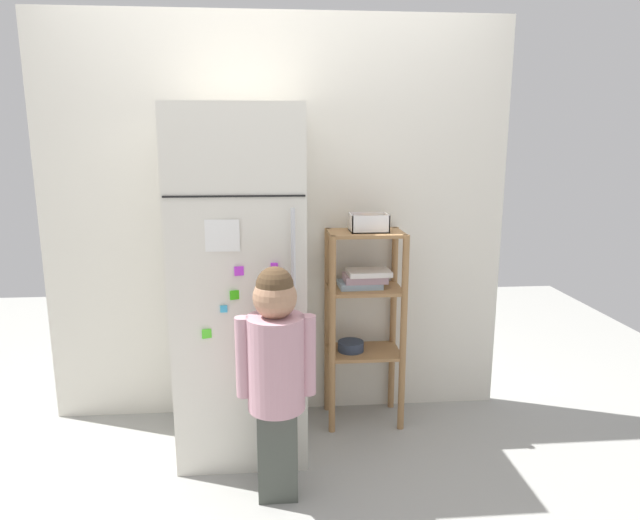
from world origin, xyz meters
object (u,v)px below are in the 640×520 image
fruit_bin (369,224)px  refrigerator (242,283)px  pantry_shelf_unit (363,305)px  child_standing (276,362)px

fruit_bin → refrigerator: bearing=-165.6°
pantry_shelf_unit → fruit_bin: fruit_bin is taller
child_standing → pantry_shelf_unit: bearing=54.7°
child_standing → fruit_bin: bearing=53.3°
child_standing → pantry_shelf_unit: pantry_shelf_unit is taller
refrigerator → child_standing: refrigerator is taller
refrigerator → child_standing: bearing=-72.0°
child_standing → pantry_shelf_unit: 0.84m
refrigerator → fruit_bin: refrigerator is taller
child_standing → refrigerator: bearing=108.0°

